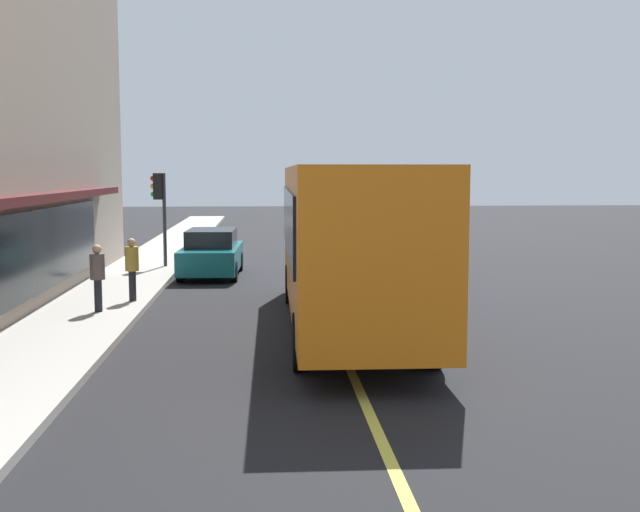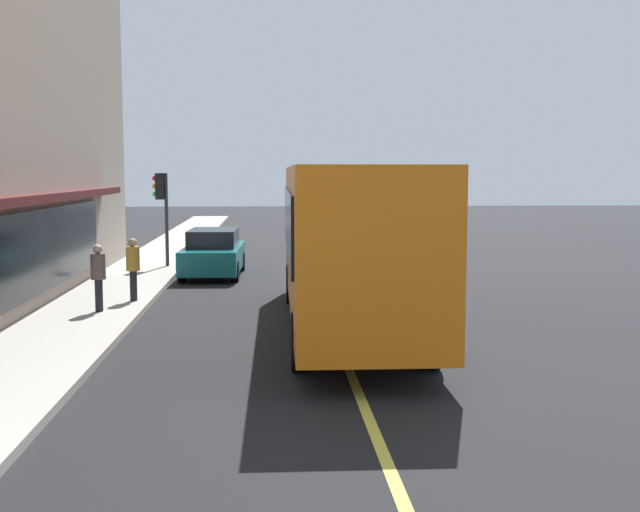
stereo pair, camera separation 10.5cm
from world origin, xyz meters
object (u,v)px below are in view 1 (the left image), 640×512
object	(u,v)px
bus	(348,238)
pedestrian_mid_block	(132,264)
car_teal	(212,253)
pedestrian_near_storefront	(97,272)
traffic_light	(159,197)

from	to	relation	value
bus	pedestrian_mid_block	world-z (taller)	bus
car_teal	pedestrian_near_storefront	world-z (taller)	pedestrian_near_storefront
car_teal	pedestrian_mid_block	size ratio (longest dim) A/B	2.74
pedestrian_mid_block	pedestrian_near_storefront	bearing A→B (deg)	160.11
traffic_light	pedestrian_mid_block	distance (m)	7.64
pedestrian_near_storefront	pedestrian_mid_block	world-z (taller)	pedestrian_mid_block
traffic_light	pedestrian_mid_block	world-z (taller)	traffic_light
traffic_light	pedestrian_mid_block	size ratio (longest dim) A/B	2.01
car_teal	pedestrian_mid_block	distance (m)	6.13
traffic_light	pedestrian_mid_block	bearing A→B (deg)	-178.06
bus	pedestrian_near_storefront	distance (m)	5.97
car_teal	pedestrian_near_storefront	bearing A→B (deg)	163.88
bus	pedestrian_mid_block	bearing A→B (deg)	57.94
pedestrian_near_storefront	bus	bearing A→B (deg)	-106.70
car_teal	pedestrian_mid_block	bearing A→B (deg)	164.86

